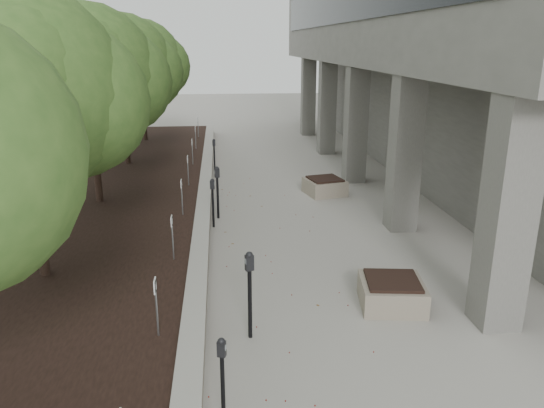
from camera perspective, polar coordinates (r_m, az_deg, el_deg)
ground at (r=8.40m, az=4.46°, el=-17.35°), size 90.00×90.00×0.00m
retaining_wall at (r=16.44m, az=-7.29°, el=1.14°), size 0.39×26.00×0.50m
planting_bed at (r=16.97m, az=-19.78°, el=0.58°), size 7.00×26.00×0.40m
crabapple_tree_2 at (r=10.53m, az=-25.18°, el=6.64°), size 4.60×4.00×5.44m
crabapple_tree_3 at (r=15.29m, az=-19.18°, el=10.12°), size 4.60×4.00×5.44m
crabapple_tree_4 at (r=20.17m, az=-16.01°, el=11.89°), size 4.60×4.00×5.44m
crabapple_tree_5 at (r=25.10m, az=-14.06°, el=12.95°), size 4.60×4.00×5.44m
parking_sign_2 at (r=8.33m, az=-12.46°, el=-10.98°), size 0.04×0.22×0.96m
parking_sign_3 at (r=11.05m, az=-10.78°, el=-3.66°), size 0.04×0.22×0.96m
parking_sign_4 at (r=13.89m, az=-9.78°, el=0.73°), size 0.04×0.22×0.96m
parking_sign_5 at (r=16.79m, az=-9.13°, el=3.61°), size 0.04×0.22×0.96m
parking_sign_6 at (r=19.71m, az=-8.67°, el=5.65°), size 0.04×0.22×0.96m
parking_sign_7 at (r=22.66m, az=-8.32°, el=7.15°), size 0.04×0.22×0.96m
parking_sign_8 at (r=25.62m, az=-8.06°, el=8.31°), size 0.04×0.22×0.96m
parking_meter_1 at (r=7.07m, az=-5.40°, el=-18.63°), size 0.14×0.12×1.25m
parking_meter_2 at (r=8.73m, az=-2.43°, el=-9.92°), size 0.18×0.15×1.55m
parking_meter_3 at (r=13.97m, az=-6.45°, el=0.09°), size 0.15×0.12×1.35m
parking_meter_4 at (r=14.66m, az=-5.95°, el=1.24°), size 0.17×0.14×1.50m
parking_meter_5 at (r=20.08m, az=-6.30°, el=5.27°), size 0.14×0.11×1.29m
planter_front at (r=10.20m, az=12.92°, el=-9.36°), size 1.30×1.30×0.54m
planter_back at (r=17.18m, az=5.76°, el=1.97°), size 1.40×1.40×0.54m
berry_scatter at (r=12.77m, az=0.12°, el=-4.61°), size 3.30×14.10×0.02m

